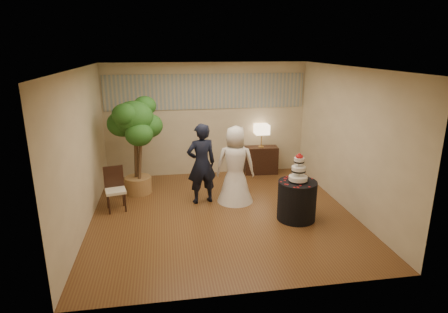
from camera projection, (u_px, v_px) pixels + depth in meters
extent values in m
cube|color=brown|center=(222.00, 213.00, 7.36)|extent=(5.00, 5.00, 0.00)
cube|color=white|center=(222.00, 68.00, 6.57)|extent=(5.00, 5.00, 0.00)
cube|color=beige|center=(207.00, 120.00, 9.33)|extent=(5.00, 0.06, 2.80)
cube|color=beige|center=(254.00, 196.00, 4.60)|extent=(5.00, 0.06, 2.80)
cube|color=beige|center=(82.00, 150.00, 6.58)|extent=(0.06, 5.00, 2.80)
cube|color=beige|center=(348.00, 140.00, 7.35)|extent=(0.06, 5.00, 2.80)
cube|color=#999D90|center=(206.00, 92.00, 9.11)|extent=(4.90, 0.02, 0.85)
imported|color=black|center=(202.00, 164.00, 7.68)|extent=(0.69, 0.53, 1.69)
imported|color=white|center=(235.00, 164.00, 7.74)|extent=(0.93, 0.90, 1.62)
cylinder|color=black|center=(297.00, 200.00, 7.03)|extent=(0.88, 0.88, 0.75)
cube|color=black|center=(261.00, 160.00, 9.62)|extent=(0.86, 0.43, 0.70)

